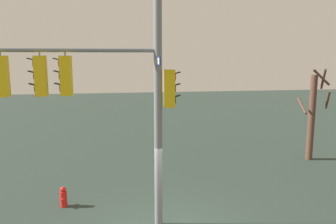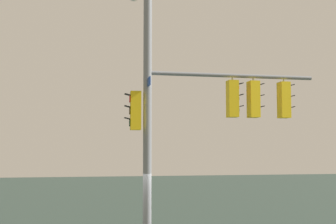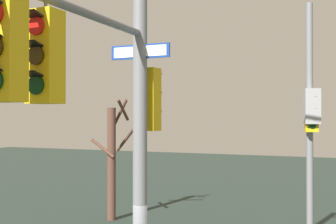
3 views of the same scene
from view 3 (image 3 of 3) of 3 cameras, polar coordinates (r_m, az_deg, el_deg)
The scene contains 3 objects.
main_signal_pole_assembly at distance 6.75m, azimuth -6.76°, elevation 7.01°, with size 3.73×5.81×9.15m.
secondary_pole_assembly at distance 14.21m, azimuth 17.22°, elevation -0.56°, with size 0.56×0.78×7.39m.
bare_tree_behind_pole at distance 18.02m, azimuth -6.88°, elevation -5.78°, with size 1.61×1.65×4.66m.
Camera 3 is at (3.04, -7.16, 3.99)m, focal length 49.35 mm.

